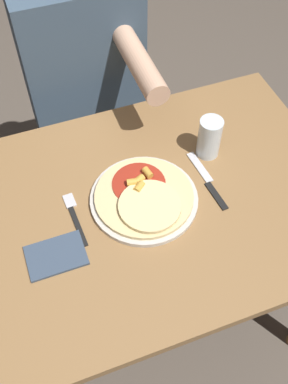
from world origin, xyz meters
name	(u,v)px	position (x,y,z in m)	size (l,w,h in m)	color
ground_plane	(139,311)	(0.00, 0.00, 0.00)	(8.00, 8.00, 0.00)	brown
dining_table	(137,229)	(0.00, 0.00, 0.64)	(1.18, 0.77, 0.76)	olive
plate	(144,199)	(0.02, 0.01, 0.77)	(0.30, 0.30, 0.01)	beige
pizza	(145,197)	(0.02, 0.00, 0.78)	(0.27, 0.27, 0.04)	#E0C689
fork	(74,216)	(-0.17, 0.03, 0.76)	(0.03, 0.18, 0.00)	black
knife	(208,181)	(0.22, 0.01, 0.76)	(0.03, 0.22, 0.00)	black
drinking_glass	(209,138)	(0.26, 0.11, 0.82)	(0.07, 0.07, 0.13)	silver
napkin	(56,256)	(-0.24, -0.08, 0.76)	(0.15, 0.10, 0.01)	#38475B
person_diner	(85,75)	(0.02, 0.61, 0.74)	(0.40, 0.52, 1.25)	#2D2D38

